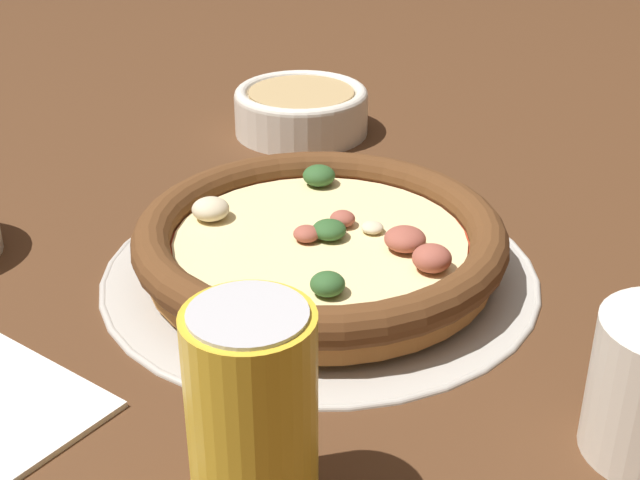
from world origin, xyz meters
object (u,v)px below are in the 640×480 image
pizza (320,241)px  bowl_near (301,108)px  pizza_tray (320,269)px  beverage_can (252,418)px

pizza → bowl_near: 0.30m
pizza_tray → beverage_can: bearing=-92.7°
bowl_near → beverage_can: beverage_can is taller
pizza_tray → pizza: bearing=9.7°
pizza → bowl_near: size_ratio=2.01×
pizza → bowl_near: (-0.05, 0.30, -0.00)m
pizza_tray → pizza: 0.02m
beverage_can → pizza_tray: bearing=87.3°
pizza → beverage_can: beverage_can is taller
pizza_tray → bowl_near: (-0.05, 0.30, 0.02)m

